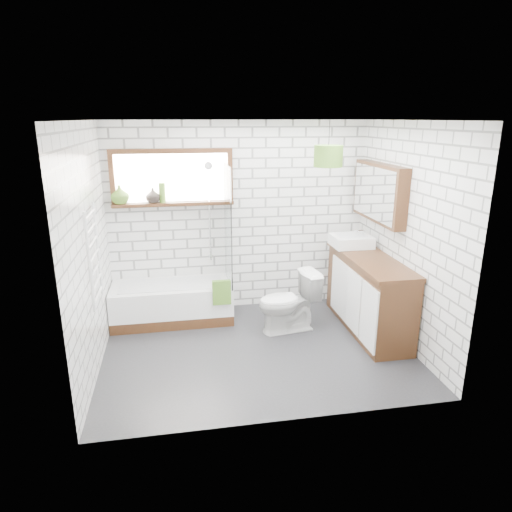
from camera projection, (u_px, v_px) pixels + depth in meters
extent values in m
cube|color=black|center=(257.00, 349.00, 5.19)|extent=(3.40, 2.60, 0.01)
cube|color=white|center=(257.00, 120.00, 4.46)|extent=(3.40, 2.60, 0.01)
cube|color=white|center=(239.00, 218.00, 6.05)|extent=(3.40, 0.01, 2.50)
cube|color=white|center=(286.00, 286.00, 3.60)|extent=(3.40, 0.01, 2.50)
cube|color=white|center=(89.00, 251.00, 4.54)|extent=(0.01, 2.60, 2.50)
cube|color=white|center=(406.00, 236.00, 5.11)|extent=(0.01, 2.60, 2.50)
cube|color=#321B0E|center=(172.00, 178.00, 5.71)|extent=(1.52, 0.16, 0.68)
cube|color=white|center=(94.00, 256.00, 4.56)|extent=(0.06, 0.52, 1.00)
cube|color=#321B0E|center=(379.00, 193.00, 5.55)|extent=(0.16, 1.20, 0.70)
cylinder|color=silver|center=(209.00, 212.00, 5.91)|extent=(0.02, 0.02, 1.30)
cube|color=white|center=(172.00, 302.00, 5.87)|extent=(1.51, 0.67, 0.49)
cube|color=white|center=(228.00, 225.00, 5.70)|extent=(0.02, 0.72, 1.50)
cube|color=#467322|center=(222.00, 292.00, 5.59)|extent=(0.23, 0.06, 0.31)
cube|color=tan|center=(222.00, 292.00, 5.59)|extent=(0.20, 0.05, 0.26)
cube|color=#321B0E|center=(368.00, 294.00, 5.57)|extent=(0.53, 1.63, 0.93)
cube|color=white|center=(351.00, 241.00, 5.87)|extent=(0.49, 0.43, 0.14)
cylinder|color=silver|center=(363.00, 236.00, 5.88)|extent=(0.03, 0.03, 0.15)
imported|color=white|center=(288.00, 302.00, 5.55)|extent=(0.52, 0.78, 0.75)
imported|color=#4C7825|center=(120.00, 196.00, 5.63)|extent=(0.24, 0.24, 0.23)
imported|color=black|center=(153.00, 197.00, 5.70)|extent=(0.20, 0.20, 0.19)
cylinder|color=#4C7825|center=(162.00, 194.00, 5.71)|extent=(0.09, 0.09, 0.25)
cylinder|color=#467322|center=(328.00, 156.00, 5.25)|extent=(0.33, 0.33, 0.25)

